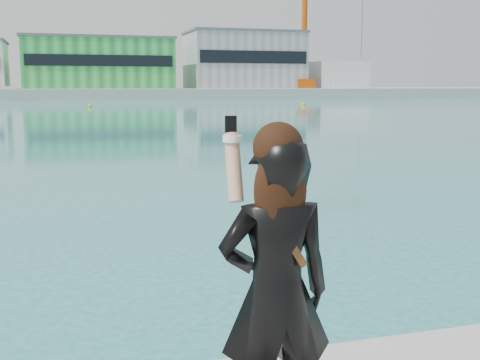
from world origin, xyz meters
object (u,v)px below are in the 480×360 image
object	(u,v)px
dock_crane	(309,28)
woman	(276,285)
buoy_extra	(90,107)
buoy_near	(303,106)

from	to	relation	value
dock_crane	woman	xyz separation A→B (m)	(-52.57, -122.13, -13.30)
buoy_extra	woman	world-z (taller)	woman
dock_crane	buoy_near	size ratio (longest dim) A/B	48.00
woman	buoy_near	bearing A→B (deg)	-108.71
buoy_near	buoy_extra	bearing A→B (deg)	177.01
buoy_near	buoy_extra	xyz separation A→B (m)	(-28.31, 1.48, 0.00)
buoy_near	buoy_extra	distance (m)	28.35
buoy_near	woman	bearing A→B (deg)	-112.86
dock_crane	buoy_near	bearing A→B (deg)	-113.93
dock_crane	buoy_extra	bearing A→B (deg)	-136.64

